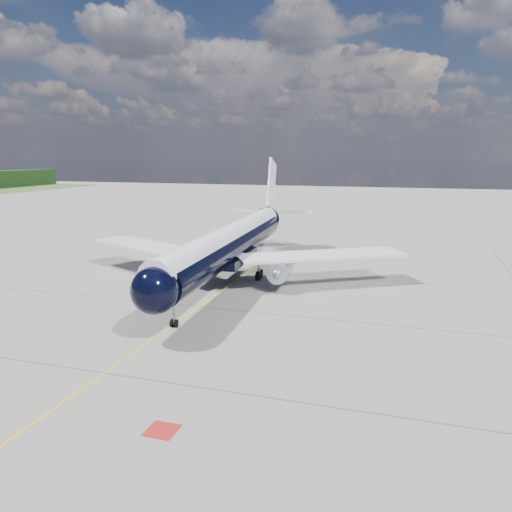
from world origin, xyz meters
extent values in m
plane|color=gray|center=(0.00, 30.00, 0.00)|extent=(320.00, 320.00, 0.00)
cube|color=#EAB70C|center=(0.00, 25.00, 0.00)|extent=(0.16, 160.00, 0.01)
cube|color=maroon|center=(6.80, -10.00, 0.00)|extent=(1.60, 1.60, 0.01)
cylinder|color=black|center=(-0.67, 19.98, 3.99)|extent=(5.85, 36.29, 3.61)
sphere|color=black|center=(0.52, 1.00, 3.99)|extent=(3.83, 3.83, 3.61)
cone|color=black|center=(-2.05, 42.28, 4.56)|extent=(4.02, 6.87, 3.61)
cylinder|color=white|center=(-0.67, 19.98, 4.90)|extent=(5.17, 38.13, 2.82)
cube|color=black|center=(0.53, 0.81, 4.52)|extent=(2.35, 1.28, 0.52)
cube|color=white|center=(-10.72, 20.79, 3.14)|extent=(18.59, 11.88, 0.30)
cube|color=white|center=(9.21, 22.03, 3.14)|extent=(18.04, 13.61, 0.30)
cube|color=black|center=(-0.67, 19.98, 2.66)|extent=(4.58, 9.74, 0.95)
cylinder|color=silver|center=(-6.72, 17.70, 2.04)|extent=(2.40, 4.50, 2.13)
cylinder|color=silver|center=(5.62, 18.47, 2.04)|extent=(2.40, 4.50, 2.13)
sphere|color=gray|center=(-6.59, 15.71, 2.04)|extent=(1.11, 1.11, 1.05)
sphere|color=gray|center=(5.75, 16.48, 2.04)|extent=(1.11, 1.11, 1.05)
cube|color=white|center=(-6.73, 17.89, 2.76)|extent=(0.40, 3.05, 1.05)
cube|color=white|center=(5.61, 18.66, 2.76)|extent=(0.40, 3.05, 1.05)
cube|color=white|center=(-2.02, 41.81, 9.41)|extent=(0.68, 6.04, 8.11)
cube|color=white|center=(-2.05, 42.28, 5.32)|extent=(12.53, 3.80, 0.21)
cylinder|color=gray|center=(0.31, 4.32, 1.19)|extent=(0.18, 0.18, 2.00)
cylinder|color=black|center=(0.12, 4.31, 0.33)|extent=(0.21, 0.67, 0.67)
cylinder|color=black|center=(0.50, 4.34, 0.33)|extent=(0.21, 0.67, 0.67)
cylinder|color=gray|center=(-3.79, 21.22, 1.28)|extent=(0.26, 0.26, 1.81)
cylinder|color=gray|center=(2.28, 21.59, 1.28)|extent=(0.26, 0.26, 1.81)
cylinder|color=black|center=(-3.76, 20.70, 0.52)|extent=(0.49, 1.07, 1.05)
cylinder|color=black|center=(-3.82, 21.74, 0.52)|extent=(0.49, 1.07, 1.05)
cylinder|color=black|center=(2.32, 21.07, 0.52)|extent=(0.49, 1.07, 1.05)
cylinder|color=black|center=(2.25, 22.12, 0.52)|extent=(0.49, 1.07, 1.05)
camera|label=1|loc=(18.37, -30.71, 13.87)|focal=35.00mm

